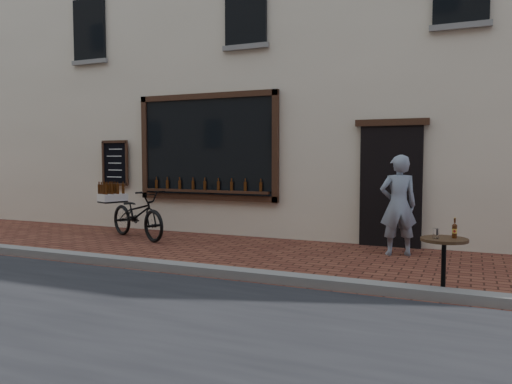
% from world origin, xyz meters
% --- Properties ---
extents(ground, '(90.00, 90.00, 0.00)m').
position_xyz_m(ground, '(0.00, 0.00, 0.00)').
color(ground, '#55261B').
rests_on(ground, ground).
extents(kerb, '(90.00, 0.25, 0.12)m').
position_xyz_m(kerb, '(0.00, 0.20, 0.06)').
color(kerb, slate).
rests_on(kerb, ground).
extents(shop_building, '(28.00, 6.20, 10.00)m').
position_xyz_m(shop_building, '(0.00, 6.50, 5.00)').
color(shop_building, beige).
rests_on(shop_building, ground).
extents(cargo_bicycle, '(2.25, 1.39, 1.05)m').
position_xyz_m(cargo_bicycle, '(-2.93, 2.38, 0.50)').
color(cargo_bicycle, black).
rests_on(cargo_bicycle, ground).
extents(bistro_table, '(0.54, 0.54, 0.92)m').
position_xyz_m(bistro_table, '(2.98, 0.35, 0.49)').
color(bistro_table, black).
rests_on(bistro_table, ground).
extents(pedestrian, '(0.72, 0.60, 1.68)m').
position_xyz_m(pedestrian, '(2.14, 2.71, 0.84)').
color(pedestrian, gray).
rests_on(pedestrian, ground).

